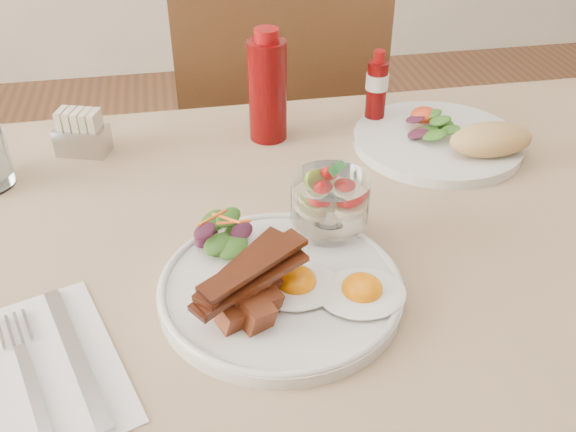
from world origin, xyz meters
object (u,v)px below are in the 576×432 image
object	(u,v)px
table	(358,297)
hot_sauce_bottle	(376,90)
fruit_cup	(330,200)
sugar_caddy	(82,135)
main_plate	(281,289)
second_plate	(450,139)
chair_far	(275,151)
ketchup_bottle	(268,89)

from	to	relation	value
table	hot_sauce_bottle	distance (m)	0.37
fruit_cup	hot_sauce_bottle	distance (m)	0.35
sugar_caddy	main_plate	bearing A→B (deg)	-38.71
fruit_cup	sugar_caddy	bearing A→B (deg)	136.27
second_plate	chair_far	bearing A→B (deg)	114.49
table	sugar_caddy	size ratio (longest dim) A/B	15.04
sugar_caddy	fruit_cup	bearing A→B (deg)	-24.82
second_plate	ketchup_bottle	bearing A→B (deg)	160.95
main_plate	ketchup_bottle	distance (m)	0.39
table	fruit_cup	bearing A→B (deg)	171.14
second_plate	hot_sauce_bottle	distance (m)	0.15
chair_far	fruit_cup	bearing A→B (deg)	-93.76
fruit_cup	main_plate	bearing A→B (deg)	-133.22
table	sugar_caddy	bearing A→B (deg)	139.27
main_plate	sugar_caddy	xyz separation A→B (m)	(-0.24, 0.38, 0.02)
table	chair_far	xyz separation A→B (m)	(0.00, 0.66, -0.14)
second_plate	ketchup_bottle	distance (m)	0.30
ketchup_bottle	table	bearing A→B (deg)	-77.32
main_plate	fruit_cup	world-z (taller)	fruit_cup
ketchup_bottle	hot_sauce_bottle	xyz separation A→B (m)	(0.18, 0.01, -0.02)
table	main_plate	size ratio (longest dim) A/B	4.75
fruit_cup	hot_sauce_bottle	world-z (taller)	hot_sauce_bottle
fruit_cup	sugar_caddy	distance (m)	0.44
table	ketchup_bottle	distance (m)	0.36
chair_far	sugar_caddy	world-z (taller)	chair_far
main_plate	hot_sauce_bottle	distance (m)	0.46
main_plate	fruit_cup	distance (m)	0.13
main_plate	sugar_caddy	bearing A→B (deg)	122.38
ketchup_bottle	hot_sauce_bottle	bearing A→B (deg)	3.13
chair_far	second_plate	distance (m)	0.55
ketchup_bottle	sugar_caddy	size ratio (longest dim) A/B	2.04
table	second_plate	xyz separation A→B (m)	(0.20, 0.22, 0.11)
table	fruit_cup	world-z (taller)	fruit_cup
chair_far	fruit_cup	size ratio (longest dim) A/B	9.58
chair_far	fruit_cup	xyz separation A→B (m)	(-0.04, -0.66, 0.30)
table	main_plate	xyz separation A→B (m)	(-0.12, -0.07, 0.10)
chair_far	sugar_caddy	size ratio (longest dim) A/B	10.52
main_plate	hot_sauce_bottle	world-z (taller)	hot_sauce_bottle
chair_far	hot_sauce_bottle	size ratio (longest dim) A/B	7.13
ketchup_bottle	fruit_cup	bearing A→B (deg)	-85.00
sugar_caddy	hot_sauce_bottle	bearing A→B (deg)	19.87
main_plate	second_plate	bearing A→B (deg)	41.79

